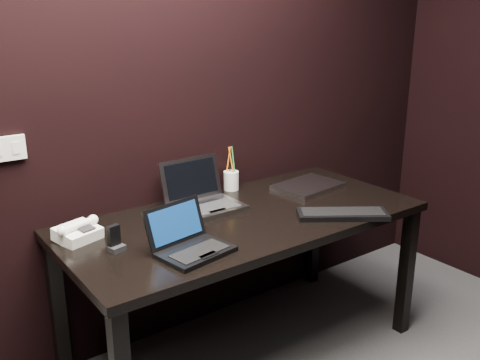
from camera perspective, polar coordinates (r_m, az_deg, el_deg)
wall_back at (r=2.55m, az=-10.48°, el=9.30°), size 4.00×0.00×4.00m
wall_switch at (r=2.37m, az=-23.66°, el=3.08°), size 0.15×0.02×0.10m
desk at (r=2.54m, az=0.47°, el=-5.43°), size 1.70×0.80×0.74m
netbook at (r=2.14m, az=-5.37°, el=-6.74°), size 0.32×0.29×0.18m
silver_laptop at (r=2.59m, az=-3.95°, el=-2.12°), size 0.33×0.30×0.23m
ext_keyboard at (r=2.54m, az=10.88°, el=-3.57°), size 0.42×0.35×0.03m
closed_laptop at (r=2.91m, az=7.28°, el=-0.63°), size 0.37×0.29×0.02m
desk_phone at (r=2.33m, az=-16.92°, el=-5.33°), size 0.20×0.19×0.10m
mobile_phone at (r=2.20m, az=-13.20°, el=-6.37°), size 0.07×0.06×0.11m
pen_cup at (r=2.85m, az=-0.95°, el=0.03°), size 0.08×0.08×0.24m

